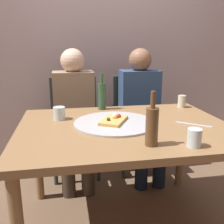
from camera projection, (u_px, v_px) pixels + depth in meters
back_wall at (97, 35)px, 2.69m from camera, size 6.00×0.10×2.60m
dining_table at (125, 137)px, 1.59m from camera, size 1.30×0.98×0.72m
pizza_tray at (115, 123)px, 1.60m from camera, size 0.51×0.51×0.01m
pizza_slice_last at (114, 120)px, 1.60m from camera, size 0.22×0.26×0.05m
wine_bottle at (102, 95)px, 1.93m from camera, size 0.06×0.06×0.27m
beer_bottle at (152, 125)px, 1.24m from camera, size 0.06×0.06×0.27m
tumbler_near at (182, 101)px, 2.01m from camera, size 0.06×0.06×0.10m
tumbler_far at (59, 113)px, 1.69m from camera, size 0.08×0.08×0.08m
wine_glass at (194, 138)px, 1.24m from camera, size 0.07×0.07×0.09m
table_knife at (194, 125)px, 1.58m from camera, size 0.18×0.16×0.01m
chair_left at (75, 119)px, 2.43m from camera, size 0.44×0.44×0.90m
chair_right at (137, 116)px, 2.53m from camera, size 0.44×0.44×0.90m
guest_in_sweater at (75, 110)px, 2.25m from camera, size 0.36×0.56×1.17m
guest_in_beanie at (142, 107)px, 2.36m from camera, size 0.36×0.56×1.17m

